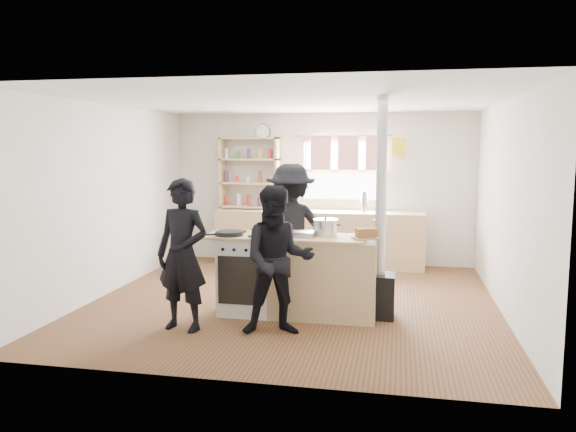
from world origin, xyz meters
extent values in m
cube|color=brown|center=(0.00, 0.00, -0.01)|extent=(5.00, 5.00, 0.01)
cube|color=tan|center=(0.00, 2.22, 0.45)|extent=(3.40, 0.55, 0.90)
cube|color=tan|center=(-1.20, 2.34, 0.94)|extent=(1.00, 0.28, 0.03)
cube|color=tan|center=(-1.20, 2.34, 1.33)|extent=(1.00, 0.28, 0.03)
cube|color=tan|center=(-1.20, 2.34, 1.74)|extent=(1.00, 0.28, 0.03)
cube|color=tan|center=(-1.20, 2.34, 2.08)|extent=(1.00, 0.28, 0.03)
cube|color=tan|center=(-1.68, 2.34, 1.50)|extent=(0.04, 0.28, 1.20)
cube|color=tan|center=(-0.72, 2.34, 1.50)|extent=(0.04, 0.28, 1.20)
cylinder|color=silver|center=(0.73, 2.22, 1.06)|extent=(0.10, 0.10, 0.31)
cube|color=white|center=(-0.45, -0.55, 0.45)|extent=(0.60, 0.60, 0.90)
cube|color=tan|center=(0.45, -0.55, 0.45)|extent=(1.20, 0.60, 0.90)
cube|color=tan|center=(0.00, -0.55, 0.92)|extent=(1.84, 0.64, 0.03)
cylinder|color=black|center=(-0.63, -0.67, 0.96)|extent=(0.46, 0.46, 0.05)
cylinder|color=#30521C|center=(-0.63, -0.67, 0.97)|extent=(0.30, 0.30, 0.02)
cube|color=silver|center=(0.17, -0.62, 0.96)|extent=(0.38, 0.26, 0.06)
cube|color=brown|center=(0.17, -0.62, 0.98)|extent=(0.32, 0.22, 0.02)
cylinder|color=silver|center=(-0.23, -0.33, 1.00)|extent=(0.21, 0.21, 0.14)
cylinder|color=silver|center=(-0.23, -0.33, 1.08)|extent=(0.22, 0.22, 0.01)
sphere|color=black|center=(-0.23, -0.33, 1.09)|extent=(0.03, 0.03, 0.03)
cylinder|color=silver|center=(0.46, -0.45, 1.02)|extent=(0.28, 0.28, 0.18)
cylinder|color=silver|center=(0.46, -0.45, 1.11)|extent=(0.28, 0.28, 0.01)
sphere|color=black|center=(0.46, -0.45, 1.13)|extent=(0.03, 0.03, 0.03)
cube|color=tan|center=(0.93, -0.62, 0.94)|extent=(0.34, 0.29, 0.02)
cube|color=olive|center=(0.93, -0.62, 1.00)|extent=(0.25, 0.19, 0.10)
cube|color=black|center=(1.08, -0.46, 0.25)|extent=(0.35, 0.35, 0.50)
cylinder|color=#ADADB2|center=(1.08, -0.46, 1.50)|extent=(0.12, 0.12, 2.00)
imported|color=black|center=(-0.95, -1.30, 0.81)|extent=(0.65, 0.49, 1.62)
imported|color=black|center=(0.07, -1.25, 0.78)|extent=(0.88, 0.76, 1.56)
imported|color=black|center=(-0.10, 0.33, 0.86)|extent=(1.27, 1.01, 1.73)
camera|label=1|loc=(1.28, -6.80, 1.95)|focal=35.00mm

